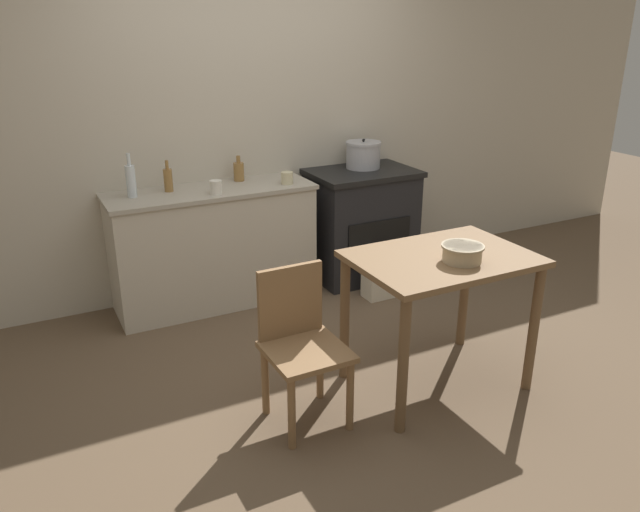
# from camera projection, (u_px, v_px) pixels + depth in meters

# --- Properties ---
(ground_plane) EXTENTS (14.00, 14.00, 0.00)m
(ground_plane) POSITION_uv_depth(u_px,v_px,m) (355.00, 367.00, 3.82)
(ground_plane) COLOR brown
(wall_back) EXTENTS (8.00, 0.07, 2.55)m
(wall_back) POSITION_uv_depth(u_px,v_px,m) (253.00, 122.00, 4.69)
(wall_back) COLOR beige
(wall_back) RESTS_ON ground_plane
(counter_cabinet) EXTENTS (1.47, 0.52, 0.87)m
(counter_cabinet) POSITION_uv_depth(u_px,v_px,m) (214.00, 247.00, 4.56)
(counter_cabinet) COLOR beige
(counter_cabinet) RESTS_ON ground_plane
(stove) EXTENTS (0.83, 0.60, 0.88)m
(stove) POSITION_uv_depth(u_px,v_px,m) (361.00, 224.00, 5.05)
(stove) COLOR black
(stove) RESTS_ON ground_plane
(work_table) EXTENTS (0.97, 0.69, 0.80)m
(work_table) POSITION_uv_depth(u_px,v_px,m) (441.00, 278.00, 3.44)
(work_table) COLOR brown
(work_table) RESTS_ON ground_plane
(chair) EXTENTS (0.40, 0.40, 0.82)m
(chair) POSITION_uv_depth(u_px,v_px,m) (301.00, 341.00, 3.22)
(chair) COLOR olive
(chair) RESTS_ON ground_plane
(flour_sack) EXTENTS (0.23, 0.16, 0.32)m
(flour_sack) POSITION_uv_depth(u_px,v_px,m) (379.00, 277.00, 4.74)
(flour_sack) COLOR beige
(flour_sack) RESTS_ON ground_plane
(stock_pot) EXTENTS (0.28, 0.28, 0.23)m
(stock_pot) POSITION_uv_depth(u_px,v_px,m) (363.00, 155.00, 4.94)
(stock_pot) COLOR #A8A8AD
(stock_pot) RESTS_ON stove
(mixing_bowl_large) EXTENTS (0.23, 0.23, 0.09)m
(mixing_bowl_large) POSITION_uv_depth(u_px,v_px,m) (462.00, 252.00, 3.29)
(mixing_bowl_large) COLOR tan
(mixing_bowl_large) RESTS_ON work_table
(bottle_far_left) EXTENTS (0.08, 0.08, 0.19)m
(bottle_far_left) POSITION_uv_depth(u_px,v_px,m) (239.00, 171.00, 4.60)
(bottle_far_left) COLOR olive
(bottle_far_left) RESTS_ON counter_cabinet
(bottle_left) EXTENTS (0.06, 0.06, 0.30)m
(bottle_left) POSITION_uv_depth(u_px,v_px,m) (131.00, 180.00, 4.16)
(bottle_left) COLOR silver
(bottle_left) RESTS_ON counter_cabinet
(bottle_mid_left) EXTENTS (0.06, 0.06, 0.22)m
(bottle_mid_left) POSITION_uv_depth(u_px,v_px,m) (168.00, 180.00, 4.31)
(bottle_mid_left) COLOR olive
(bottle_mid_left) RESTS_ON counter_cabinet
(cup_center_left) EXTENTS (0.08, 0.08, 0.10)m
(cup_center_left) POSITION_uv_depth(u_px,v_px,m) (216.00, 187.00, 4.25)
(cup_center_left) COLOR silver
(cup_center_left) RESTS_ON counter_cabinet
(cup_center) EXTENTS (0.09, 0.09, 0.09)m
(cup_center) POSITION_uv_depth(u_px,v_px,m) (287.00, 178.00, 4.52)
(cup_center) COLOR beige
(cup_center) RESTS_ON counter_cabinet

